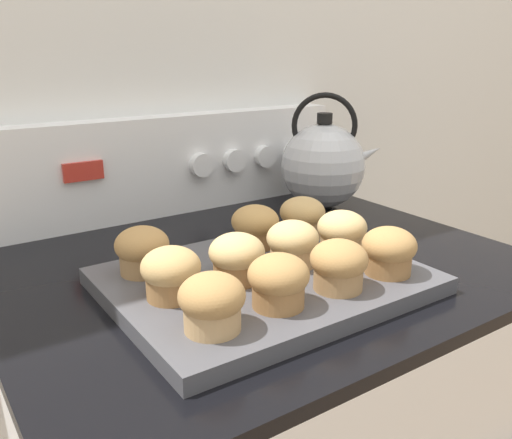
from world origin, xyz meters
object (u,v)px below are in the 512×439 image
(muffin_r0_c0, at_px, (212,302))
(muffin_r1_c3, at_px, (342,232))
(muffin_r0_c2, at_px, (338,265))
(muffin_r1_c1, at_px, (237,257))
(muffin_r2_c3, at_px, (302,217))
(muffin_r2_c0, at_px, (142,250))
(muffin_pan, at_px, (265,281))
(muffin_r0_c1, at_px, (278,281))
(muffin_r1_c2, at_px, (291,244))
(muffin_r2_c2, at_px, (253,226))
(muffin_r0_c3, at_px, (389,251))
(muffin_r1_c0, at_px, (171,273))
(tea_kettle, at_px, (324,164))

(muffin_r0_c0, xyz_separation_m, muffin_r1_c3, (0.27, 0.09, 0.00))
(muffin_r0_c2, height_order, muffin_r1_c1, same)
(muffin_r2_c3, bearing_deg, muffin_r2_c0, 179.12)
(muffin_pan, bearing_deg, muffin_r0_c0, -145.21)
(muffin_r0_c0, xyz_separation_m, muffin_r0_c2, (0.18, 0.00, 0.00))
(muffin_r1_c1, bearing_deg, muffin_r0_c0, -133.98)
(muffin_r1_c1, relative_size, muffin_r1_c3, 1.00)
(muffin_r0_c1, relative_size, muffin_r1_c2, 1.00)
(muffin_r0_c1, height_order, muffin_r0_c2, same)
(muffin_r2_c0, bearing_deg, muffin_r2_c2, -0.20)
(muffin_r0_c0, distance_m, muffin_r1_c3, 0.28)
(muffin_r1_c3, height_order, muffin_r2_c0, same)
(muffin_r0_c3, distance_m, muffin_r1_c1, 0.20)
(muffin_r0_c1, distance_m, muffin_r1_c1, 0.09)
(muffin_r1_c3, xyz_separation_m, muffin_r2_c0, (-0.26, 0.09, 0.00))
(muffin_r0_c2, bearing_deg, muffin_r1_c3, 44.85)
(muffin_r1_c3, relative_size, muffin_r2_c3, 1.00)
(muffin_r1_c0, bearing_deg, muffin_r0_c2, -27.56)
(muffin_r0_c0, xyz_separation_m, muffin_r0_c1, (0.09, 0.00, 0.00))
(muffin_r1_c3, xyz_separation_m, muffin_r2_c2, (-0.09, 0.09, 0.00))
(muffin_r2_c2, bearing_deg, muffin_r2_c0, 179.80)
(muffin_r1_c2, bearing_deg, muffin_r1_c1, -179.37)
(muffin_r1_c1, bearing_deg, muffin_r2_c2, 46.78)
(muffin_r0_c3, relative_size, tea_kettle, 0.32)
(muffin_r2_c0, bearing_deg, tea_kettle, 19.62)
(muffin_r1_c1, distance_m, muffin_r2_c3, 0.20)
(muffin_r0_c2, height_order, muffin_r2_c2, same)
(muffin_r0_c1, xyz_separation_m, muffin_r2_c2, (0.08, 0.18, 0.00))
(muffin_r1_c1, distance_m, muffin_r1_c2, 0.09)
(muffin_r0_c3, bearing_deg, muffin_r2_c0, 145.38)
(muffin_r1_c1, bearing_deg, muffin_pan, -0.43)
(muffin_r0_c2, xyz_separation_m, muffin_r1_c1, (-0.09, 0.09, 0.00))
(muffin_r0_c2, distance_m, muffin_r2_c3, 0.20)
(muffin_r2_c0, xyz_separation_m, muffin_r2_c3, (0.26, -0.00, 0.00))
(muffin_r0_c2, bearing_deg, tea_kettle, 51.36)
(muffin_r0_c0, bearing_deg, muffin_r0_c3, 0.10)
(muffin_r1_c0, relative_size, tea_kettle, 0.32)
(muffin_r2_c3, height_order, tea_kettle, tea_kettle)
(muffin_r1_c2, height_order, muffin_r2_c3, same)
(muffin_r1_c1, height_order, muffin_r1_c3, same)
(muffin_r1_c3, relative_size, tea_kettle, 0.32)
(muffin_r1_c0, bearing_deg, muffin_r1_c1, -1.57)
(muffin_pan, bearing_deg, muffin_r0_c1, -115.80)
(muffin_r0_c1, xyz_separation_m, muffin_r1_c3, (0.18, 0.08, 0.00))
(muffin_pan, relative_size, muffin_r0_c1, 5.58)
(muffin_r2_c3, xyz_separation_m, tea_kettle, (0.19, 0.16, 0.03))
(muffin_pan, distance_m, muffin_r0_c1, 0.10)
(muffin_r1_c2, relative_size, muffin_r2_c3, 1.00)
(muffin_r1_c3, distance_m, tea_kettle, 0.32)
(muffin_r2_c3, bearing_deg, muffin_pan, -146.60)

